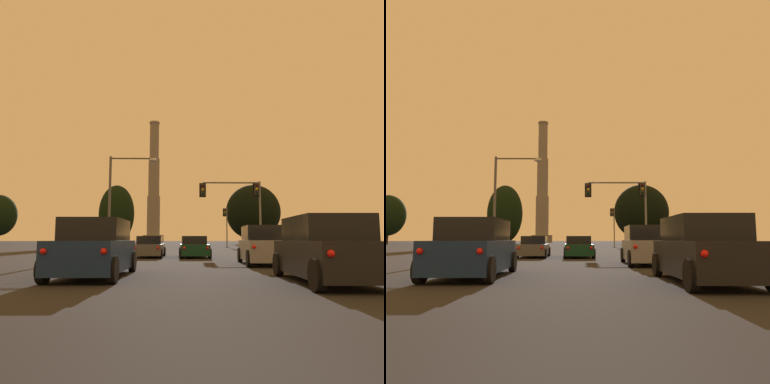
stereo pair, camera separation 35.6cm
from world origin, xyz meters
The scene contains 11 objects.
suv_left_lane_third centered at (-3.39, 9.66, 0.90)m, with size 2.10×4.91×1.86m.
suv_right_lane_second centered at (3.31, 15.55, 0.90)m, with size 2.31×4.98×1.86m.
suv_right_lane_third centered at (3.49, 7.90, 0.90)m, with size 2.19×4.94×1.86m.
sedan_left_lane_front centered at (-2.87, 23.18, 0.67)m, with size 1.98×4.71×1.43m.
sedan_center_lane_front centered at (0.14, 22.84, 0.67)m, with size 2.09×4.74×1.43m.
traffic_light_far_right centered at (5.87, 54.54, 3.94)m, with size 0.78×0.50×6.01m.
traffic_light_overhead_right centered at (4.32, 29.48, 4.75)m, with size 5.46×0.50×6.21m.
street_lamp centered at (-5.69, 26.44, 4.85)m, with size 3.75×0.36×7.71m.
smokestack centered at (-12.48, 142.22, 18.75)m, with size 7.99×7.99×47.77m.
treeline_right_mid centered at (16.94, 91.67, 8.08)m, with size 13.79×12.41×15.03m.
treeline_center_right centered at (-17.29, 90.14, 7.51)m, with size 8.70×7.83×14.63m.
Camera 1 is at (-0.52, -2.66, 1.20)m, focal length 35.00 mm.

